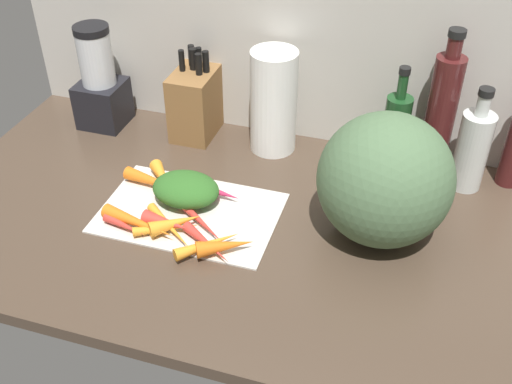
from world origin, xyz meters
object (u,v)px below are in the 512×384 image
(carrot_7, at_px, (158,183))
(carrot_11, at_px, (208,244))
(carrot_5, at_px, (200,221))
(carrot_9, at_px, (125,226))
(carrot_12, at_px, (225,246))
(winter_squash, at_px, (385,180))
(carrot_2, at_px, (167,228))
(carrot_4, at_px, (164,179))
(bottle_0, at_px, (396,129))
(bottle_2, at_px, (472,149))
(carrot_3, at_px, (207,244))
(paper_towel_roll, at_px, (273,102))
(carrot_6, at_px, (175,223))
(blender_appliance, at_px, (100,83))
(carrot_1, at_px, (167,223))
(bottle_1, at_px, (441,113))
(cutting_board, at_px, (190,212))
(carrot_10, at_px, (139,223))
(carrot_0, at_px, (219,192))
(carrot_8, at_px, (170,227))
(knife_block, at_px, (197,100))

(carrot_7, bearing_deg, carrot_11, -41.25)
(carrot_5, xyz_separation_m, carrot_9, (-0.15, -0.06, 0.00))
(carrot_12, bearing_deg, winter_squash, 29.75)
(carrot_2, height_order, carrot_4, carrot_4)
(carrot_9, bearing_deg, carrot_7, 87.41)
(carrot_9, height_order, bottle_0, bottle_0)
(carrot_4, xyz_separation_m, bottle_2, (0.67, 0.22, 0.08))
(carrot_3, xyz_separation_m, carrot_11, (0.00, -0.00, 0.00))
(carrot_5, xyz_separation_m, winter_squash, (0.37, 0.10, 0.12))
(paper_towel_roll, bearing_deg, carrot_5, -99.45)
(carrot_6, distance_m, blender_appliance, 0.53)
(carrot_1, relative_size, bottle_2, 0.42)
(carrot_7, bearing_deg, carrot_2, -59.22)
(carrot_2, relative_size, carrot_5, 0.85)
(carrot_6, height_order, bottle_1, bottle_1)
(cutting_board, bearing_deg, carrot_12, -40.60)
(carrot_3, bearing_deg, carrot_5, 121.83)
(carrot_7, bearing_deg, carrot_10, -81.59)
(carrot_0, height_order, carrot_5, carrot_0)
(cutting_board, distance_m, bottle_1, 0.62)
(carrot_7, bearing_deg, carrot_3, -41.13)
(carrot_0, xyz_separation_m, carrot_6, (-0.05, -0.13, 0.00))
(bottle_0, relative_size, bottle_1, 0.73)
(carrot_8, height_order, paper_towel_roll, paper_towel_roll)
(cutting_board, relative_size, carrot_3, 2.70)
(winter_squash, height_order, bottle_2, winter_squash)
(carrot_9, height_order, bottle_2, bottle_2)
(carrot_11, bearing_deg, carrot_4, 134.93)
(carrot_7, distance_m, blender_appliance, 0.37)
(carrot_1, height_order, blender_appliance, blender_appliance)
(carrot_0, distance_m, blender_appliance, 0.48)
(paper_towel_roll, bearing_deg, knife_block, 175.16)
(carrot_1, xyz_separation_m, winter_squash, (0.43, 0.13, 0.11))
(carrot_0, distance_m, carrot_11, 0.18)
(carrot_1, height_order, carrot_11, carrot_1)
(winter_squash, height_order, bottle_1, bottle_1)
(carrot_0, height_order, carrot_6, carrot_6)
(carrot_8, relative_size, blender_appliance, 0.60)
(carrot_0, bearing_deg, winter_squash, -1.15)
(carrot_7, bearing_deg, knife_block, 92.22)
(carrot_2, distance_m, carrot_9, 0.09)
(carrot_8, distance_m, carrot_10, 0.07)
(carrot_8, distance_m, carrot_11, 0.10)
(carrot_1, bearing_deg, carrot_0, 64.20)
(carrot_1, xyz_separation_m, bottle_0, (0.42, 0.40, 0.07))
(carrot_1, distance_m, bottle_2, 0.71)
(carrot_12, xyz_separation_m, knife_block, (-0.23, 0.44, 0.07))
(cutting_board, distance_m, carrot_10, 0.12)
(carrot_6, xyz_separation_m, paper_towel_roll, (0.10, 0.39, 0.11))
(carrot_11, distance_m, winter_squash, 0.38)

